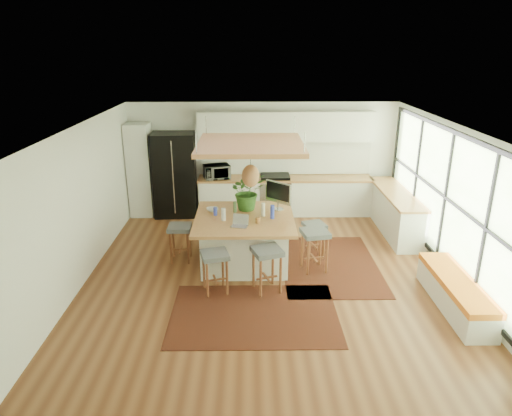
{
  "coord_description": "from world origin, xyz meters",
  "views": [
    {
      "loc": [
        -0.3,
        -7.56,
        3.98
      ],
      "look_at": [
        -0.2,
        0.5,
        1.1
      ],
      "focal_mm": 32.16,
      "sensor_mm": 36.0,
      "label": 1
    }
  ],
  "objects_px": {
    "stool_left_side": "(180,243)",
    "laptop": "(239,220)",
    "monitor": "(278,197)",
    "island": "(245,240)",
    "fridge": "(175,178)",
    "stool_near_right": "(267,272)",
    "microwave": "(217,170)",
    "stool_right_back": "(314,238)",
    "stool_near_left": "(215,273)",
    "stool_right_front": "(314,253)",
    "island_plant": "(248,195)"
  },
  "relations": [
    {
      "from": "fridge",
      "to": "microwave",
      "type": "xyz_separation_m",
      "value": [
        1.02,
        -0.05,
        0.2
      ]
    },
    {
      "from": "stool_right_back",
      "to": "monitor",
      "type": "height_order",
      "value": "monitor"
    },
    {
      "from": "stool_right_back",
      "to": "microwave",
      "type": "xyz_separation_m",
      "value": [
        -2.06,
        2.35,
        0.77
      ]
    },
    {
      "from": "fridge",
      "to": "microwave",
      "type": "relative_size",
      "value": 3.36
    },
    {
      "from": "microwave",
      "to": "island_plant",
      "type": "distance_m",
      "value": 2.35
    },
    {
      "from": "island",
      "to": "laptop",
      "type": "distance_m",
      "value": 0.76
    },
    {
      "from": "fridge",
      "to": "stool_right_back",
      "type": "distance_m",
      "value": 3.95
    },
    {
      "from": "stool_right_front",
      "to": "monitor",
      "type": "xyz_separation_m",
      "value": [
        -0.64,
        0.77,
        0.83
      ]
    },
    {
      "from": "island",
      "to": "laptop",
      "type": "xyz_separation_m",
      "value": [
        -0.08,
        -0.48,
        0.58
      ]
    },
    {
      "from": "laptop",
      "to": "monitor",
      "type": "height_order",
      "value": "monitor"
    },
    {
      "from": "stool_near_left",
      "to": "stool_left_side",
      "type": "bearing_deg",
      "value": 121.68
    },
    {
      "from": "stool_right_back",
      "to": "island",
      "type": "bearing_deg",
      "value": -167.48
    },
    {
      "from": "stool_right_front",
      "to": "island_plant",
      "type": "distance_m",
      "value": 1.7
    },
    {
      "from": "fridge",
      "to": "stool_near_right",
      "type": "height_order",
      "value": "fridge"
    },
    {
      "from": "stool_near_left",
      "to": "island_plant",
      "type": "bearing_deg",
      "value": 71.0
    },
    {
      "from": "monitor",
      "to": "microwave",
      "type": "height_order",
      "value": "monitor"
    },
    {
      "from": "stool_near_right",
      "to": "microwave",
      "type": "distance_m",
      "value": 3.99
    },
    {
      "from": "stool_near_left",
      "to": "stool_right_back",
      "type": "xyz_separation_m",
      "value": [
        1.85,
        1.44,
        0.0
      ]
    },
    {
      "from": "monitor",
      "to": "island",
      "type": "bearing_deg",
      "value": -105.88
    },
    {
      "from": "island",
      "to": "stool_right_back",
      "type": "bearing_deg",
      "value": 12.52
    },
    {
      "from": "stool_left_side",
      "to": "laptop",
      "type": "relative_size",
      "value": 2.35
    },
    {
      "from": "fridge",
      "to": "stool_left_side",
      "type": "bearing_deg",
      "value": -83.07
    },
    {
      "from": "monitor",
      "to": "microwave",
      "type": "distance_m",
      "value": 2.62
    },
    {
      "from": "stool_left_side",
      "to": "microwave",
      "type": "height_order",
      "value": "microwave"
    },
    {
      "from": "island",
      "to": "stool_near_left",
      "type": "height_order",
      "value": "island"
    },
    {
      "from": "stool_right_back",
      "to": "island_plant",
      "type": "height_order",
      "value": "island_plant"
    },
    {
      "from": "monitor",
      "to": "microwave",
      "type": "xyz_separation_m",
      "value": [
        -1.35,
        2.25,
        -0.06
      ]
    },
    {
      "from": "stool_near_right",
      "to": "stool_right_front",
      "type": "xyz_separation_m",
      "value": [
        0.9,
        0.75,
        0.0
      ]
    },
    {
      "from": "stool_right_back",
      "to": "monitor",
      "type": "relative_size",
      "value": 1.09
    },
    {
      "from": "island",
      "to": "stool_near_left",
      "type": "xyz_separation_m",
      "value": [
        -0.48,
        -1.14,
        -0.11
      ]
    },
    {
      "from": "laptop",
      "to": "island_plant",
      "type": "xyz_separation_m",
      "value": [
        0.14,
        0.91,
        0.17
      ]
    },
    {
      "from": "laptop",
      "to": "monitor",
      "type": "bearing_deg",
      "value": 64.46
    },
    {
      "from": "stool_right_front",
      "to": "fridge",
      "type": "bearing_deg",
      "value": 134.42
    },
    {
      "from": "stool_right_front",
      "to": "stool_right_back",
      "type": "bearing_deg",
      "value": 83.13
    },
    {
      "from": "laptop",
      "to": "island_plant",
      "type": "relative_size",
      "value": 0.42
    },
    {
      "from": "stool_near_right",
      "to": "stool_right_front",
      "type": "height_order",
      "value": "stool_right_front"
    },
    {
      "from": "island_plant",
      "to": "island",
      "type": "bearing_deg",
      "value": -97.76
    },
    {
      "from": "stool_left_side",
      "to": "stool_near_left",
      "type": "bearing_deg",
      "value": -58.32
    },
    {
      "from": "stool_near_left",
      "to": "stool_right_back",
      "type": "relative_size",
      "value": 1.09
    },
    {
      "from": "stool_right_back",
      "to": "laptop",
      "type": "bearing_deg",
      "value": -151.71
    },
    {
      "from": "monitor",
      "to": "stool_right_front",
      "type": "bearing_deg",
      "value": -8.31
    },
    {
      "from": "stool_left_side",
      "to": "island",
      "type": "bearing_deg",
      "value": -4.23
    },
    {
      "from": "stool_left_side",
      "to": "island_plant",
      "type": "distance_m",
      "value": 1.6
    },
    {
      "from": "island",
      "to": "stool_right_back",
      "type": "height_order",
      "value": "island"
    },
    {
      "from": "fridge",
      "to": "laptop",
      "type": "bearing_deg",
      "value": -66.19
    },
    {
      "from": "fridge",
      "to": "monitor",
      "type": "height_order",
      "value": "fridge"
    },
    {
      "from": "fridge",
      "to": "stool_right_back",
      "type": "height_order",
      "value": "fridge"
    },
    {
      "from": "fridge",
      "to": "island",
      "type": "xyz_separation_m",
      "value": [
        1.71,
        -2.71,
        -0.46
      ]
    },
    {
      "from": "stool_near_right",
      "to": "monitor",
      "type": "height_order",
      "value": "monitor"
    },
    {
      "from": "stool_right_front",
      "to": "microwave",
      "type": "relative_size",
      "value": 1.31
    }
  ]
}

